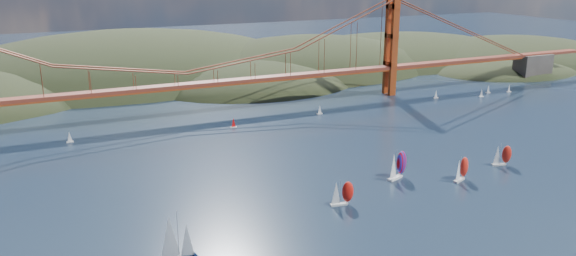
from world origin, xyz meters
The scene contains 14 objects.
headlands centered at (44.95, 278.29, -12.46)m, with size 725.00×225.00×96.00m.
bridge centered at (-1.75, 180.00, 32.23)m, with size 552.00×12.00×55.00m.
sloop_navy centered at (-40.14, 42.21, 6.08)m, with size 9.29×6.35×13.78m.
racer_0 centered at (15.70, 54.27, 4.14)m, with size 7.77×3.77×8.75m.
racer_1 centered at (64.39, 55.11, 4.34)m, with size 8.22×5.51×9.19m.
racer_2 centered at (88.91, 60.81, 4.10)m, with size 7.74×4.34×8.68m.
racer_rwb centered at (45.11, 66.05, 5.17)m, with size 9.79×6.39×10.95m.
distant_boat_3 centered at (-57.20, 159.21, 2.41)m, with size 3.00×2.00×4.70m.
distant_boat_4 centered at (138.03, 159.58, 2.41)m, with size 3.00×2.00×4.70m.
distant_boat_5 centered at (163.70, 151.23, 2.41)m, with size 3.00×2.00×4.70m.
distant_boat_6 centered at (174.80, 157.46, 2.41)m, with size 3.00×2.00×4.70m.
distant_boat_7 centered at (187.53, 153.91, 2.41)m, with size 3.00×2.00×4.70m.
distant_boat_8 centered at (61.59, 155.89, 2.41)m, with size 3.00×2.00×4.70m.
distant_boat_9 centered at (13.82, 151.26, 2.41)m, with size 3.00×2.00×4.70m.
Camera 1 is at (-67.95, -87.09, 73.22)m, focal length 35.00 mm.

